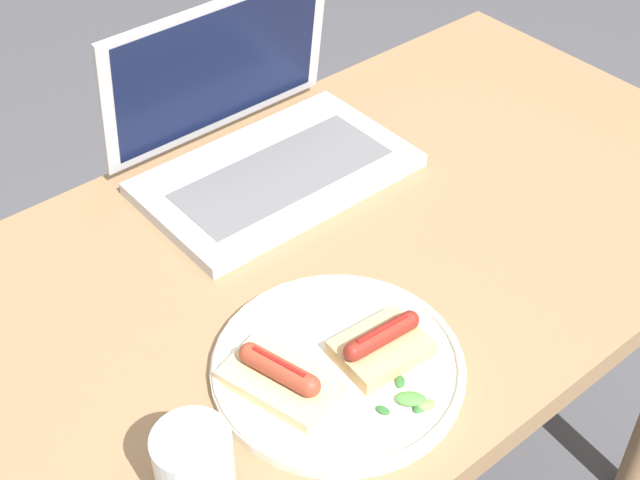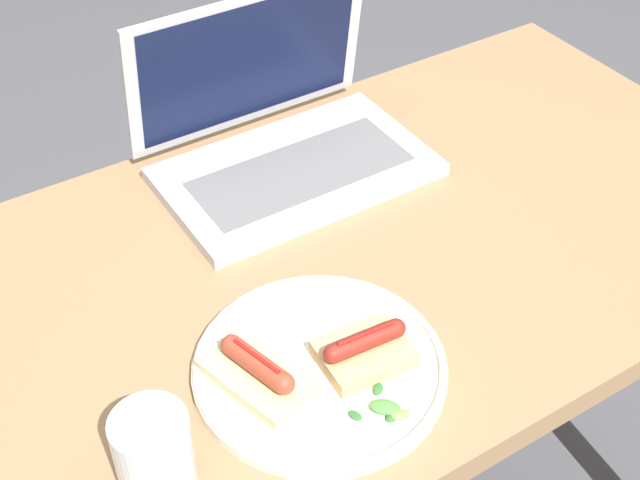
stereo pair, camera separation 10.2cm
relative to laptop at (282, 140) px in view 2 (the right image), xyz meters
The scene contains 7 objects.
desk 0.24m from the laptop, 95.16° to the right, with size 1.19×0.64×0.76m.
laptop is the anchor object (origin of this frame).
plate 0.38m from the laptop, 114.61° to the right, with size 0.27×0.27×0.02m.
sausage_toast_left 0.38m from the laptop, 107.39° to the right, with size 0.10×0.08×0.04m.
sausage_toast_middle 0.40m from the laptop, 124.23° to the right, with size 0.10×0.13×0.04m.
salad_pile 0.45m from the laptop, 107.25° to the right, with size 0.06×0.06×0.01m.
drinking_glass 0.52m from the laptop, 133.32° to the right, with size 0.07×0.07×0.10m.
Camera 2 is at (-0.47, -0.67, 1.49)m, focal length 50.00 mm.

